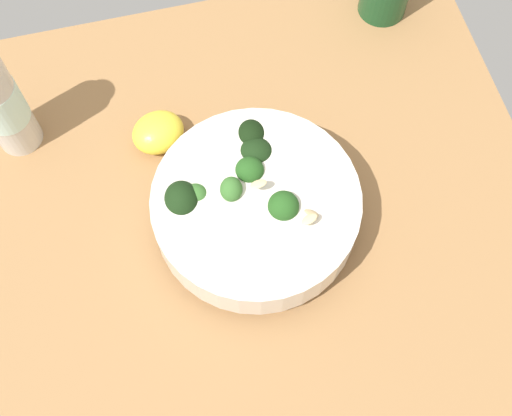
{
  "coord_description": "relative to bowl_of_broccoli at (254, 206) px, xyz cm",
  "views": [
    {
      "loc": [
        -8.33,
        -28.74,
        68.04
      ],
      "look_at": [
        -1.44,
        -0.78,
        4.0
      ],
      "focal_mm": 45.43,
      "sensor_mm": 36.0,
      "label": 1
    }
  ],
  "objects": [
    {
      "name": "lemon_wedge",
      "position": [
        -8.56,
        13.01,
        -2.26
      ],
      "size": [
        7.69,
        7.18,
        3.73
      ],
      "primitive_type": "ellipsoid",
      "rotation": [
        0.0,
        0.0,
        3.46
      ],
      "color": "yellow",
      "rests_on": "ground_plane"
    },
    {
      "name": "bowl_of_broccoli",
      "position": [
        0.0,
        0.0,
        0.0
      ],
      "size": [
        22.44,
        22.44,
        8.83
      ],
      "color": "silver",
      "rests_on": "ground_plane"
    },
    {
      "name": "ground_plane",
      "position": [
        1.56,
        0.53,
        -5.8
      ],
      "size": [
        64.78,
        64.78,
        3.34
      ],
      "primitive_type": "cube",
      "color": "#996D42"
    }
  ]
}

